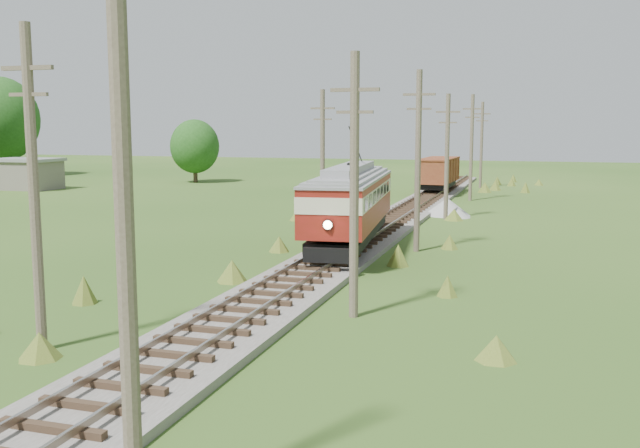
% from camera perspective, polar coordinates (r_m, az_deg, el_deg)
% --- Properties ---
extents(railbed_main, '(3.60, 96.00, 0.57)m').
position_cam_1_polar(railbed_main, '(39.74, 3.88, -0.97)').
color(railbed_main, '#605B54').
rests_on(railbed_main, ground).
extents(streetcar, '(4.22, 12.64, 5.72)m').
position_cam_1_polar(streetcar, '(35.57, 2.43, 2.01)').
color(streetcar, black).
rests_on(streetcar, ground).
extents(gondola, '(3.00, 8.50, 2.79)m').
position_cam_1_polar(gondola, '(67.00, 9.46, 4.14)').
color(gondola, black).
rests_on(gondola, ground).
extents(gravel_pile, '(3.41, 3.62, 1.24)m').
position_cam_1_polar(gravel_pile, '(50.97, 10.25, 1.31)').
color(gravel_pile, gray).
rests_on(gravel_pile, ground).
extents(utility_pole_r_1, '(0.30, 0.30, 8.80)m').
position_cam_1_polar(utility_pole_r_1, '(11.12, -15.29, -2.04)').
color(utility_pole_r_1, brown).
rests_on(utility_pole_r_1, ground).
extents(utility_pole_r_2, '(1.60, 0.30, 8.60)m').
position_cam_1_polar(utility_pole_r_2, '(23.02, 2.76, 3.26)').
color(utility_pole_r_2, brown).
rests_on(utility_pole_r_2, ground).
extents(utility_pole_r_3, '(1.60, 0.30, 9.00)m').
position_cam_1_polar(utility_pole_r_3, '(35.74, 7.84, 5.14)').
color(utility_pole_r_3, brown).
rests_on(utility_pole_r_3, ground).
extents(utility_pole_r_4, '(1.60, 0.30, 8.40)m').
position_cam_1_polar(utility_pole_r_4, '(48.63, 10.13, 5.43)').
color(utility_pole_r_4, brown).
rests_on(utility_pole_r_4, ground).
extents(utility_pole_r_5, '(1.60, 0.30, 8.90)m').
position_cam_1_polar(utility_pole_r_5, '(61.50, 12.02, 6.09)').
color(utility_pole_r_5, brown).
rests_on(utility_pole_r_5, ground).
extents(utility_pole_r_6, '(1.60, 0.30, 8.70)m').
position_cam_1_polar(utility_pole_r_6, '(74.47, 12.80, 6.26)').
color(utility_pole_r_6, brown).
rests_on(utility_pole_r_6, ground).
extents(utility_pole_l_a, '(1.60, 0.30, 9.00)m').
position_cam_1_polar(utility_pole_l_a, '(20.99, -21.94, 2.82)').
color(utility_pole_l_a, brown).
rests_on(utility_pole_l_a, ground).
extents(utility_pole_l_b, '(1.60, 0.30, 8.60)m').
position_cam_1_polar(utility_pole_l_b, '(46.28, 0.20, 5.56)').
color(utility_pole_l_b, brown).
rests_on(utility_pole_l_b, ground).
extents(tree_left_5, '(9.66, 9.66, 12.44)m').
position_cam_1_polar(tree_left_5, '(98.68, -24.24, 7.65)').
color(tree_left_5, '#38281C').
rests_on(tree_left_5, ground).
extents(tree_mid_a, '(5.46, 5.46, 7.03)m').
position_cam_1_polar(tree_mid_a, '(81.19, -9.99, 6.13)').
color(tree_mid_a, '#38281C').
rests_on(tree_mid_a, ground).
extents(shed, '(6.40, 4.40, 3.10)m').
position_cam_1_polar(shed, '(77.02, -22.42, 3.75)').
color(shed, slate).
rests_on(shed, ground).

